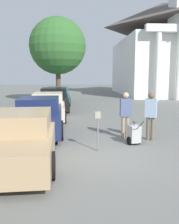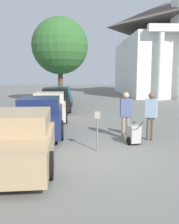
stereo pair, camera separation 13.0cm
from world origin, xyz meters
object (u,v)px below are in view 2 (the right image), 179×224
Objects in this scene: parked_car_black at (56,100)px; equipment_cart at (134,134)px; parked_car_navy at (41,116)px; person_worker at (126,112)px; parked_car_teal at (60,96)px; parked_car_tan at (21,137)px; church at (166,46)px; parking_meter at (97,124)px; person_supervisor at (151,113)px; parked_car_cream at (50,107)px.

equipment_cart is (3.64, -9.09, -0.35)m from parked_car_black.
person_worker is (3.48, -1.29, 0.32)m from parked_car_navy.
parked_car_black reaches higher than parked_car_teal.
parked_car_tan is at bearing -93.41° from parked_car_black.
person_worker reaches higher than parked_car_navy.
church is (12.64, 25.14, 5.45)m from parked_car_tan.
parking_meter is (2.27, -13.23, 0.20)m from parked_car_teal.
equipment_cart is at bearing 100.72° from person_worker.
parked_car_teal is at bearing -73.15° from person_worker.
parked_car_teal is 2.77× the size of person_worker.
parked_car_navy reaches higher than equipment_cart.
church is (8.27, 23.13, 5.07)m from person_supervisor.
church reaches higher than parked_car_tan.
person_supervisor reaches higher than parked_car_tan.
person_worker reaches higher than parked_car_cream.
parked_car_tan is 0.21× the size of church.
church reaches higher than parked_car_navy.
parked_car_teal is at bearing -41.28° from person_supervisor.
parking_meter is 2.48m from person_supervisor.
parked_car_teal is 4.98× the size of equipment_cart.
parked_car_teal reaches higher than parked_car_tan.
parked_car_teal reaches higher than parking_meter.
parked_car_cream is 5.78m from person_worker.
parked_car_cream is at bearing 110.09° from parking_meter.
person_supervisor reaches higher than parking_meter.
parked_car_tan is 4.83m from person_supervisor.
equipment_cart is at bearing -110.81° from church.
parked_car_cream reaches higher than equipment_cart.
person_supervisor reaches higher than parked_car_black.
parking_meter is (2.27, -9.82, 0.17)m from parked_car_black.
parked_car_teal is at bearing 86.59° from parked_car_navy.
parked_car_cream is at bearing 86.59° from parked_car_tan.
parked_car_cream is 3.63× the size of parking_meter.
person_worker is at bearing -111.87° from church.
parked_car_tan is 2.86× the size of person_worker.
parked_car_cream is 0.88× the size of parked_car_black.
person_worker is 1.80× the size of equipment_cart.
person_supervisor is at bearing -23.40° from parked_car_navy.
person_supervisor is at bearing -73.29° from parked_car_teal.
parked_car_tan is at bearing 53.27° from person_supervisor.
church is at bearing 59.89° from parked_car_tan.
parked_car_black reaches higher than parked_car_navy.
parked_car_tan is at bearing 33.85° from person_worker.
parking_meter is at bearing -162.44° from equipment_cart.
parked_car_teal is 2.76× the size of person_supervisor.
equipment_cart is at bearing -77.20° from parked_car_teal.
parked_car_cream is 6.59m from person_supervisor.
church is (12.64, 14.61, 5.38)m from parked_car_black.
person_worker is at bearing 30.21° from parked_car_tan.
parked_car_navy is at bearing -93.42° from parked_car_cream.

